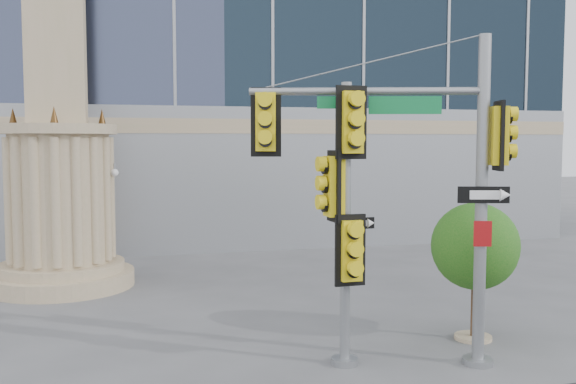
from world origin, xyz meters
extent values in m
plane|color=#545456|center=(0.00, 0.00, 0.00)|extent=(120.00, 120.00, 0.00)
cylinder|color=tan|center=(-6.00, 9.00, 0.25)|extent=(4.40, 4.40, 0.50)
cylinder|color=tan|center=(-6.00, 9.00, 0.65)|extent=(3.80, 3.80, 0.30)
cylinder|color=tan|center=(-6.00, 9.00, 2.80)|extent=(3.00, 3.00, 4.00)
cylinder|color=tan|center=(-6.00, 9.00, 4.95)|extent=(3.50, 3.50, 0.30)
cone|color=#472D14|center=(-4.70, 9.00, 5.35)|extent=(0.24, 0.24, 0.50)
cone|color=#472D14|center=(-7.30, 9.00, 5.35)|extent=(0.24, 0.24, 0.50)
cylinder|color=slate|center=(2.84, -0.62, 0.07)|extent=(0.62, 0.62, 0.13)
cylinder|color=slate|center=(2.84, -0.62, 3.34)|extent=(0.25, 0.25, 6.68)
cylinder|color=slate|center=(0.60, 0.06, 5.57)|extent=(4.53, 1.49, 0.16)
cube|color=#0E763A|center=(1.34, -0.19, 5.29)|extent=(1.40, 0.46, 0.36)
cube|color=yellow|center=(-1.32, 0.63, 4.96)|extent=(0.68, 0.47, 1.39)
cube|color=yellow|center=(3.14, -0.71, 4.68)|extent=(0.47, 0.68, 1.39)
cube|color=black|center=(2.80, -0.77, 3.51)|extent=(0.99, 0.33, 0.33)
cube|color=#9F0E11|center=(2.80, -0.77, 2.73)|extent=(0.35, 0.13, 0.51)
cylinder|color=slate|center=(0.20, 0.07, 0.07)|extent=(0.55, 0.55, 0.14)
cylinder|color=slate|center=(0.20, 0.07, 2.87)|extent=(0.21, 0.21, 5.74)
cube|color=yellow|center=(0.21, -0.18, 4.94)|extent=(0.64, 0.34, 1.44)
cube|color=yellow|center=(-0.05, 0.07, 3.68)|extent=(0.34, 0.64, 1.44)
cube|color=yellow|center=(0.21, -0.18, 2.41)|extent=(0.64, 0.34, 1.44)
cube|color=black|center=(0.41, -0.06, 2.93)|extent=(0.71, 0.06, 0.23)
cylinder|color=tan|center=(3.64, 0.90, 0.05)|extent=(0.85, 0.85, 0.09)
cylinder|color=#382314|center=(3.64, 0.90, 0.85)|extent=(0.13, 0.13, 1.71)
sphere|color=#155A14|center=(3.64, 0.90, 2.18)|extent=(1.99, 1.99, 1.99)
sphere|color=#155A14|center=(4.07, 1.13, 1.90)|extent=(1.23, 1.23, 1.23)
sphere|color=#155A14|center=(3.31, 0.66, 1.94)|extent=(1.04, 1.04, 1.04)
camera|label=1|loc=(-4.19, -12.05, 4.56)|focal=40.00mm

